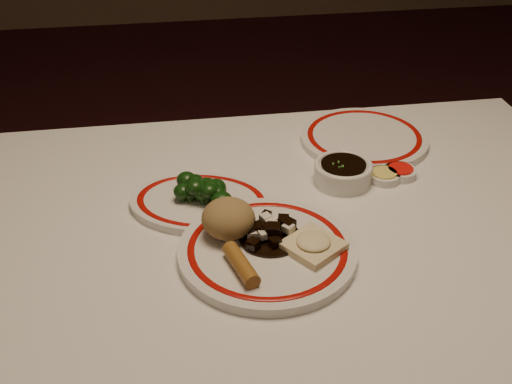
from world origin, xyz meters
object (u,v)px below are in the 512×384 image
object	(u,v)px
spring_roll	(241,265)
soy_bowl	(343,173)
fried_wonton	(313,244)
broccoli_plate	(201,202)
rice_mound	(228,218)
broccoli_pile	(204,189)
main_plate	(267,251)
stirfry_heap	(269,232)
dining_table	(303,265)

from	to	relation	value
spring_roll	soy_bowl	xyz separation A→B (m)	(0.24, 0.26, -0.01)
fried_wonton	spring_roll	bearing A→B (deg)	-163.53
broccoli_plate	rice_mound	bearing A→B (deg)	-72.18
broccoli_pile	main_plate	bearing A→B (deg)	-60.87
spring_roll	stirfry_heap	distance (m)	0.10
stirfry_heap	broccoli_pile	bearing A→B (deg)	125.48
dining_table	rice_mound	distance (m)	0.20
fried_wonton	soy_bowl	distance (m)	0.25
spring_roll	broccoli_plate	xyz separation A→B (m)	(-0.05, 0.22, -0.02)
dining_table	spring_roll	xyz separation A→B (m)	(-0.13, -0.13, 0.12)
dining_table	main_plate	xyz separation A→B (m)	(-0.08, -0.08, 0.10)
broccoli_pile	spring_roll	bearing A→B (deg)	-79.63
broccoli_plate	stirfry_heap	bearing A→B (deg)	-53.26
dining_table	main_plate	size ratio (longest dim) A/B	3.13
main_plate	broccoli_plate	xyz separation A→B (m)	(-0.10, 0.16, -0.00)
dining_table	fried_wonton	distance (m)	0.15
dining_table	soy_bowl	bearing A→B (deg)	51.33
rice_mound	broccoli_plate	bearing A→B (deg)	107.82
broccoli_pile	stirfry_heap	bearing A→B (deg)	-54.52
spring_roll	soy_bowl	bearing A→B (deg)	32.29
main_plate	spring_roll	xyz separation A→B (m)	(-0.05, -0.05, 0.02)
broccoli_plate	soy_bowl	size ratio (longest dim) A/B	2.75
stirfry_heap	broccoli_plate	bearing A→B (deg)	126.74
broccoli_plate	soy_bowl	bearing A→B (deg)	8.45
spring_roll	fried_wonton	bearing A→B (deg)	1.16
fried_wonton	broccoli_plate	size ratio (longest dim) A/B	0.37
spring_roll	broccoli_pile	distance (m)	0.22
rice_mound	soy_bowl	size ratio (longest dim) A/B	0.80
dining_table	broccoli_plate	bearing A→B (deg)	153.44
broccoli_plate	soy_bowl	xyz separation A→B (m)	(0.28, 0.04, 0.01)
stirfry_heap	spring_roll	bearing A→B (deg)	-126.37
broccoli_plate	main_plate	bearing A→B (deg)	-59.56
dining_table	fried_wonton	xyz separation A→B (m)	(-0.01, -0.09, 0.12)
broccoli_plate	broccoli_pile	xyz separation A→B (m)	(0.01, -0.00, 0.03)
main_plate	fried_wonton	size ratio (longest dim) A/B	3.31
rice_mound	broccoli_pile	world-z (taller)	rice_mound
main_plate	soy_bowl	bearing A→B (deg)	48.01
spring_roll	stirfry_heap	xyz separation A→B (m)	(0.06, 0.08, -0.00)
stirfry_heap	rice_mound	bearing A→B (deg)	162.31
dining_table	broccoli_pile	xyz separation A→B (m)	(-0.17, 0.09, 0.13)
broccoli_pile	soy_bowl	bearing A→B (deg)	9.07
soy_bowl	rice_mound	bearing A→B (deg)	-146.86
rice_mound	broccoli_pile	size ratio (longest dim) A/B	0.81
fried_wonton	broccoli_pile	world-z (taller)	broccoli_pile
main_plate	spring_roll	world-z (taller)	spring_roll
fried_wonton	broccoli_pile	distance (m)	0.24
rice_mound	fried_wonton	xyz separation A→B (m)	(0.13, -0.06, -0.02)
dining_table	fried_wonton	world-z (taller)	fried_wonton
spring_roll	fried_wonton	distance (m)	0.13
rice_mound	stirfry_heap	xyz separation A→B (m)	(0.07, -0.02, -0.02)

